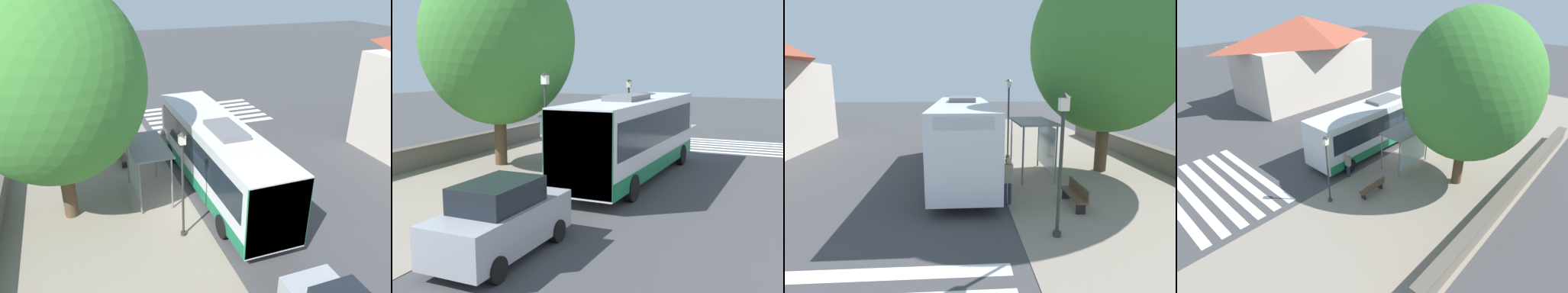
# 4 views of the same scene
# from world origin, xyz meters

# --- Properties ---
(ground_plane) EXTENTS (120.00, 120.00, 0.00)m
(ground_plane) POSITION_xyz_m (0.00, 0.00, 0.00)
(ground_plane) COLOR #424244
(ground_plane) RESTS_ON ground
(sidewalk_plaza) EXTENTS (9.00, 44.00, 0.02)m
(sidewalk_plaza) POSITION_xyz_m (-4.50, 0.00, 0.01)
(sidewalk_plaza) COLOR gray
(sidewalk_plaza) RESTS_ON ground
(crosswalk_stripes) EXTENTS (9.00, 5.25, 0.01)m
(crosswalk_stripes) POSITION_xyz_m (5.00, 11.62, 0.00)
(crosswalk_stripes) COLOR silver
(crosswalk_stripes) RESTS_ON ground
(stone_wall) EXTENTS (0.60, 20.00, 1.08)m
(stone_wall) POSITION_xyz_m (-8.55, 0.00, 0.55)
(stone_wall) COLOR #6B6356
(stone_wall) RESTS_ON ground
(bus) EXTENTS (2.66, 11.26, 3.71)m
(bus) POSITION_xyz_m (1.58, 0.91, 1.92)
(bus) COLOR silver
(bus) RESTS_ON ground
(bus_shelter) EXTENTS (1.75, 3.35, 2.68)m
(bus_shelter) POSITION_xyz_m (-1.87, 1.63, 2.22)
(bus_shelter) COLOR slate
(bus_shelter) RESTS_ON ground
(pedestrian) EXTENTS (0.34, 0.24, 1.78)m
(pedestrian) POSITION_xyz_m (-0.00, 5.28, 1.06)
(pedestrian) COLOR #2D3347
(pedestrian) RESTS_ON ground
(bench) EXTENTS (0.40, 1.80, 0.88)m
(bench) POSITION_xyz_m (-2.40, 5.59, 0.48)
(bench) COLOR brown
(bench) RESTS_ON ground
(street_lamp_near) EXTENTS (0.28, 0.28, 4.15)m
(street_lamp_near) POSITION_xyz_m (-1.08, 7.74, 2.47)
(street_lamp_near) COLOR #2D332D
(street_lamp_near) RESTS_ON ground
(street_lamp_far) EXTENTS (0.28, 0.28, 4.65)m
(street_lamp_far) POSITION_xyz_m (-1.12, -1.95, 2.75)
(street_lamp_far) COLOR #2D332D
(street_lamp_far) RESTS_ON ground
(shade_tree) EXTENTS (7.43, 7.43, 10.21)m
(shade_tree) POSITION_xyz_m (-5.40, 1.10, 6.11)
(shade_tree) COLOR brown
(shade_tree) RESTS_ON ground
(parked_car_behind_bus) EXTENTS (1.91, 4.50, 1.99)m
(parked_car_behind_bus) POSITION_xyz_m (1.41, -8.87, 0.97)
(parked_car_behind_bus) COLOR #9EA0A8
(parked_car_behind_bus) RESTS_ON ground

